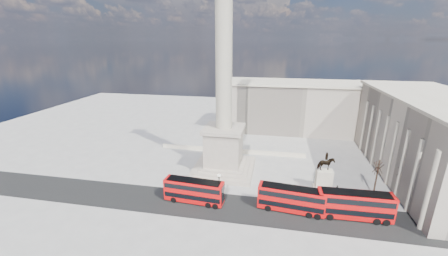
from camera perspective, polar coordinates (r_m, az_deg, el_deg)
ground at (r=62.39m, az=-0.90°, el=-10.73°), size 180.00×180.00×0.00m
asphalt_road at (r=53.23m, az=2.35°, el=-16.27°), size 120.00×9.00×0.01m
nelsons_column at (r=62.03m, az=-0.04°, el=2.02°), size 14.00×14.00×49.85m
balustrade_wall at (r=76.37m, az=1.50°, el=-4.70°), size 40.00×0.60×1.10m
building_east at (r=74.97m, az=37.01°, el=-1.75°), size 19.00×46.00×18.60m
building_northeast at (r=96.49m, az=15.74°, el=4.31°), size 51.00×17.00×16.60m
red_bus_a at (r=53.88m, az=-6.17°, el=-12.85°), size 11.61×3.49×4.64m
red_bus_b at (r=52.51m, az=13.84°, el=-14.12°), size 11.98×3.95×4.77m
red_bus_c at (r=54.22m, az=25.56°, el=-14.21°), size 12.48×3.14×5.04m
victorian_lamp at (r=51.69m, az=-1.03°, el=-12.23°), size 0.57×0.57×6.69m
equestrian_statue at (r=61.03m, az=20.09°, el=-9.51°), size 4.03×3.02×8.38m
bare_tree_near at (r=61.43m, az=29.45°, el=-6.98°), size 1.88×1.88×8.21m
bare_tree_mid at (r=64.54m, az=33.10°, el=-7.43°), size 1.83×1.83×6.95m
bare_tree_far at (r=71.60m, az=34.75°, el=-5.51°), size 1.66×1.66×6.79m
pedestrian_walking at (r=61.19m, az=22.42°, el=-11.80°), size 0.77×0.57×1.93m
pedestrian_standing at (r=59.18m, az=16.36°, el=-12.29°), size 1.05×1.03×1.71m
pedestrian_crossing at (r=58.27m, az=14.09°, el=-12.65°), size 0.94×0.93×1.59m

